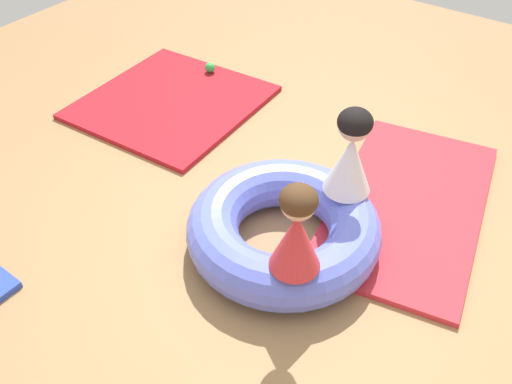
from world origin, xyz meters
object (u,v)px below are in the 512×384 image
child_in_white (351,152)px  play_ball_green (210,68)px  inflatable_cushion (284,229)px  child_in_red (297,230)px

child_in_white → play_ball_green: size_ratio=6.21×
inflatable_cushion → child_in_red: bearing=-140.0°
inflatable_cushion → child_in_white: (0.36, -0.19, 0.41)m
child_in_white → child_in_red: bearing=7.9°
child_in_red → play_ball_green: 2.56m
child_in_red → child_in_white: child_in_white is taller
inflatable_cushion → child_in_red: (-0.31, -0.26, 0.40)m
child_in_white → play_ball_green: bearing=-116.2°
play_ball_green → child_in_white: bearing=-117.9°
inflatable_cushion → child_in_white: child_in_white is taller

